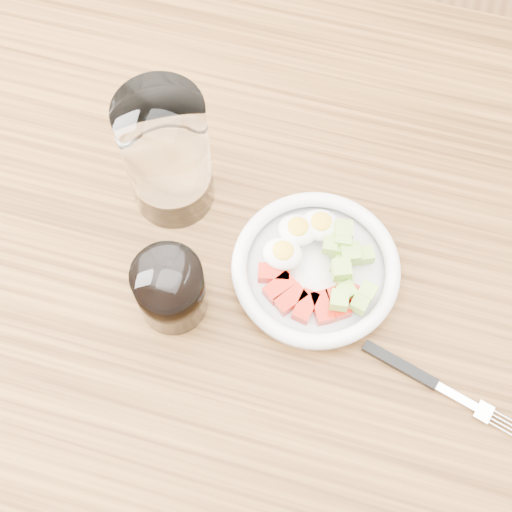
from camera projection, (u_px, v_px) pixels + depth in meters
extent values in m
plane|color=brown|center=(259.00, 414.00, 1.50)|extent=(4.00, 4.00, 0.00)
cube|color=brown|center=(262.00, 283.00, 0.82)|extent=(1.50, 0.90, 0.04)
cylinder|color=white|center=(315.00, 272.00, 0.80)|extent=(0.18, 0.18, 0.01)
torus|color=white|center=(316.00, 267.00, 0.78)|extent=(0.19, 0.19, 0.02)
cube|color=red|center=(274.00, 273.00, 0.78)|extent=(0.04, 0.03, 0.02)
cube|color=red|center=(279.00, 288.00, 0.78)|extent=(0.04, 0.04, 0.02)
cube|color=red|center=(290.00, 299.00, 0.77)|extent=(0.04, 0.04, 0.02)
cube|color=red|center=(306.00, 306.00, 0.77)|extent=(0.02, 0.04, 0.02)
cube|color=red|center=(322.00, 308.00, 0.77)|extent=(0.03, 0.04, 0.02)
cube|color=red|center=(338.00, 303.00, 0.77)|extent=(0.03, 0.04, 0.02)
cube|color=red|center=(350.00, 293.00, 0.77)|extent=(0.04, 0.03, 0.02)
ellipsoid|color=white|center=(298.00, 230.00, 0.79)|extent=(0.04, 0.04, 0.02)
ellipsoid|color=yellow|center=(298.00, 226.00, 0.78)|extent=(0.02, 0.02, 0.01)
ellipsoid|color=white|center=(321.00, 225.00, 0.80)|extent=(0.04, 0.04, 0.02)
ellipsoid|color=yellow|center=(321.00, 221.00, 0.79)|extent=(0.02, 0.02, 0.01)
ellipsoid|color=white|center=(283.00, 254.00, 0.78)|extent=(0.04, 0.04, 0.02)
ellipsoid|color=yellow|center=(283.00, 250.00, 0.77)|extent=(0.02, 0.02, 0.01)
cube|color=#9EC44B|center=(343.00, 239.00, 0.78)|extent=(0.02, 0.02, 0.02)
cube|color=#9EC44B|center=(339.00, 247.00, 0.78)|extent=(0.02, 0.02, 0.02)
cube|color=#9EC44B|center=(365.00, 255.00, 0.78)|extent=(0.02, 0.02, 0.02)
cube|color=#9EC44B|center=(342.00, 265.00, 0.78)|extent=(0.02, 0.02, 0.02)
cube|color=#9EC44B|center=(337.00, 239.00, 0.79)|extent=(0.02, 0.02, 0.02)
cube|color=#9EC44B|center=(345.00, 285.00, 0.78)|extent=(0.02, 0.02, 0.02)
cube|color=#9EC44B|center=(339.00, 300.00, 0.75)|extent=(0.02, 0.02, 0.02)
cube|color=#9EC44B|center=(350.00, 254.00, 0.78)|extent=(0.03, 0.03, 0.02)
cube|color=#9EC44B|center=(340.00, 245.00, 0.79)|extent=(0.02, 0.02, 0.02)
cube|color=#9EC44B|center=(360.00, 304.00, 0.76)|extent=(0.02, 0.02, 0.02)
cube|color=#9EC44B|center=(346.00, 292.00, 0.77)|extent=(0.02, 0.02, 0.02)
cube|color=#9EC44B|center=(367.00, 292.00, 0.76)|extent=(0.02, 0.02, 0.02)
cube|color=#9EC44B|center=(341.00, 270.00, 0.76)|extent=(0.03, 0.03, 0.02)
cube|color=#9EC44B|center=(343.00, 231.00, 0.78)|extent=(0.02, 0.02, 0.02)
cube|color=#9EC44B|center=(330.00, 246.00, 0.78)|extent=(0.02, 0.02, 0.02)
cube|color=black|center=(400.00, 365.00, 0.76)|extent=(0.09, 0.03, 0.01)
cube|color=silver|center=(458.00, 398.00, 0.74)|extent=(0.05, 0.02, 0.00)
cube|color=silver|center=(484.00, 412.00, 0.74)|extent=(0.02, 0.02, 0.00)
cylinder|color=silver|center=(502.00, 430.00, 0.73)|extent=(0.03, 0.01, 0.00)
cylinder|color=silver|center=(504.00, 426.00, 0.73)|extent=(0.03, 0.01, 0.00)
cylinder|color=silver|center=(506.00, 422.00, 0.73)|extent=(0.03, 0.01, 0.00)
cylinder|color=silver|center=(507.00, 418.00, 0.73)|extent=(0.03, 0.01, 0.00)
cylinder|color=white|center=(167.00, 156.00, 0.77)|extent=(0.09, 0.09, 0.17)
cylinder|color=white|center=(170.00, 290.00, 0.75)|extent=(0.07, 0.07, 0.08)
cylinder|color=black|center=(171.00, 290.00, 0.75)|extent=(0.07, 0.07, 0.07)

